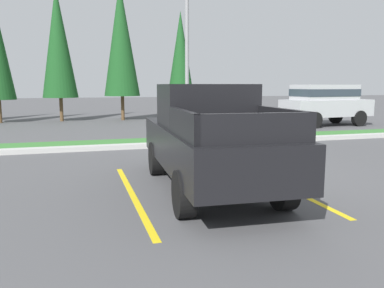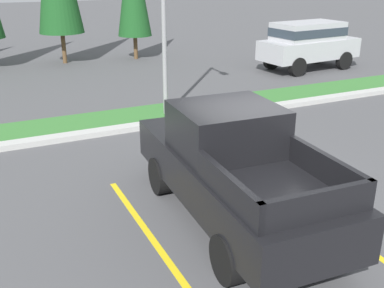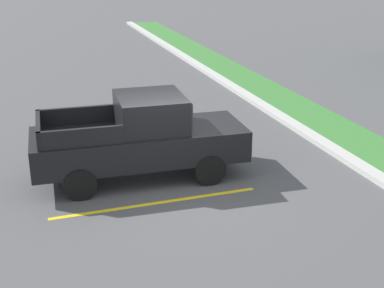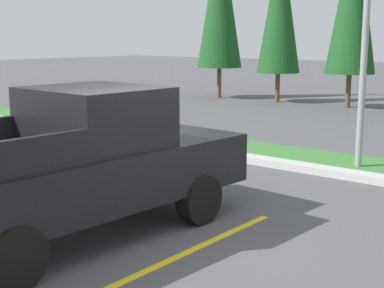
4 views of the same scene
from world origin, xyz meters
TOP-DOWN VIEW (x-y plane):
  - ground_plane at (0.00, 0.00)m, footprint 120.00×120.00m
  - parking_line_near at (-2.51, -0.56)m, footprint 0.12×4.80m
  - parking_line_far at (0.59, -0.56)m, footprint 0.12×4.80m
  - curb_strip at (0.00, 5.00)m, footprint 56.00×0.40m
  - grass_median at (0.00, 6.10)m, footprint 56.00×1.80m
  - pickup_truck_main at (-0.96, -0.51)m, footprint 2.19×5.32m
  - cypress_tree_left_inner at (-7.55, 15.95)m, footprint 1.86×1.86m

SIDE VIEW (x-z plane):
  - ground_plane at x=0.00m, z-range 0.00..0.00m
  - parking_line_near at x=-2.51m, z-range 0.00..0.01m
  - parking_line_far at x=0.59m, z-range 0.00..0.01m
  - grass_median at x=0.00m, z-range 0.00..0.06m
  - curb_strip at x=0.00m, z-range 0.00..0.15m
  - pickup_truck_main at x=-0.96m, z-range -0.01..2.09m
  - cypress_tree_left_inner at x=-7.55m, z-range 0.63..7.77m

